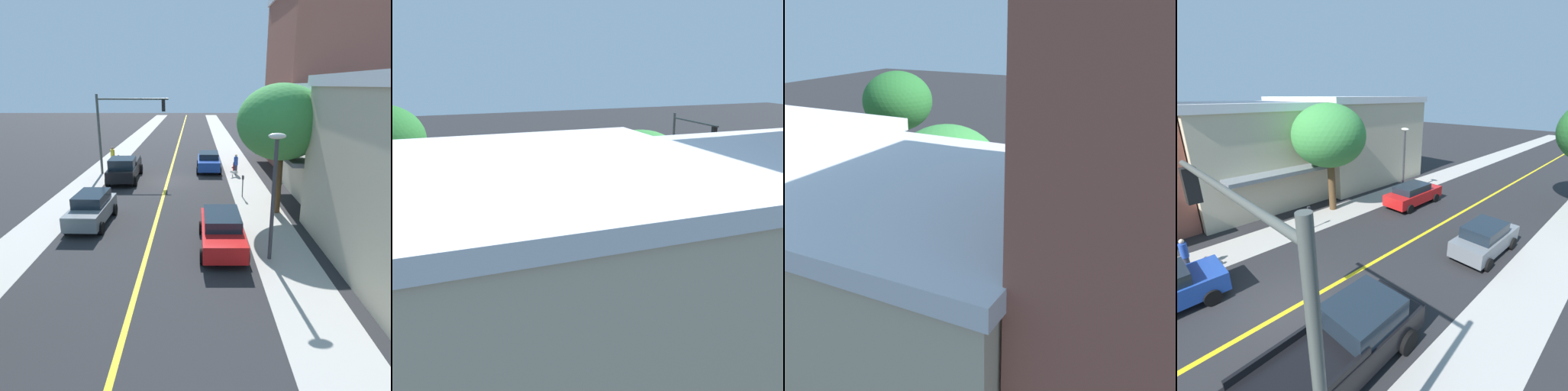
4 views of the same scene
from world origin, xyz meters
The scene contains 14 objects.
ground_plane centered at (0.00, 0.00, 0.00)m, with size 140.00×140.00×0.00m, color #262628.
sidewalk_left centered at (-5.95, 0.00, 0.00)m, with size 2.62×126.00×0.01m, color #ADA8A0.
sidewalk_right centered at (5.95, 0.00, 0.00)m, with size 2.62×126.00×0.01m, color #ADA8A0.
road_centerline_stripe centered at (0.00, 0.00, 0.00)m, with size 0.20×126.00×0.00m, color yellow.
pale_office_building centered at (-13.39, 4.51, 3.60)m, with size 11.05×10.29×7.18m.
street_tree_left_near centered at (-6.79, 7.12, 5.11)m, with size 4.83×4.83×7.20m.
street_tree_right_corner centered at (5.90, 19.11, 5.46)m, with size 5.28×5.28×7.72m.
parking_meter centered at (-5.23, 4.23, 0.95)m, with size 0.12×0.18×1.45m.
street_lamp centered at (-5.28, 13.05, 3.38)m, with size 0.70×0.36×5.32m.
red_sedan_left_curb centered at (-3.33, 11.86, 0.82)m, with size 2.04×4.75×1.55m.
grey_sedan_right_curb centered at (3.34, 8.97, 0.85)m, with size 2.01×4.26×1.64m.
black_pickup_truck centered at (3.31, -0.16, 0.94)m, with size 2.42×5.81×1.89m.
pedestrian_blue_shirt centered at (-5.47, -2.13, 0.88)m, with size 0.33×0.33×1.66m.
small_dog centered at (-5.26, -1.29, 0.34)m, with size 0.69×0.45×0.52m.
Camera 3 is at (-24.30, -3.57, 11.57)m, focal length 44.76 mm.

